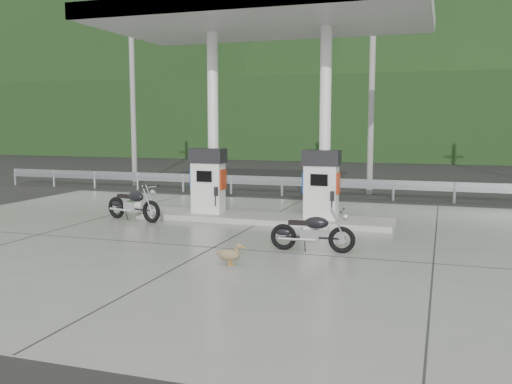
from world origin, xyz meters
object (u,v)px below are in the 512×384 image
(gas_pump_left, at_px, (208,181))
(motorcycle_left, at_px, (133,205))
(duck, at_px, (229,255))
(gas_pump_right, at_px, (321,185))
(motorcycle_right, at_px, (312,233))

(gas_pump_left, xyz_separation_m, motorcycle_left, (-1.81, -0.98, -0.62))
(gas_pump_left, height_order, duck, gas_pump_left)
(gas_pump_right, distance_m, motorcycle_left, 5.14)
(gas_pump_right, height_order, motorcycle_left, gas_pump_right)
(motorcycle_left, relative_size, duck, 3.72)
(motorcycle_left, height_order, motorcycle_right, motorcycle_left)
(motorcycle_left, relative_size, motorcycle_right, 1.10)
(gas_pump_right, bearing_deg, gas_pump_left, 180.00)
(gas_pump_right, xyz_separation_m, duck, (-0.76, -4.76, -0.87))
(motorcycle_right, xyz_separation_m, duck, (-1.24, -1.58, -0.22))
(gas_pump_right, bearing_deg, duck, -99.08)
(gas_pump_right, relative_size, motorcycle_left, 0.99)
(motorcycle_left, xyz_separation_m, motorcycle_right, (5.49, -2.20, -0.04))
(gas_pump_left, bearing_deg, gas_pump_right, 0.00)
(gas_pump_left, relative_size, motorcycle_right, 1.09)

